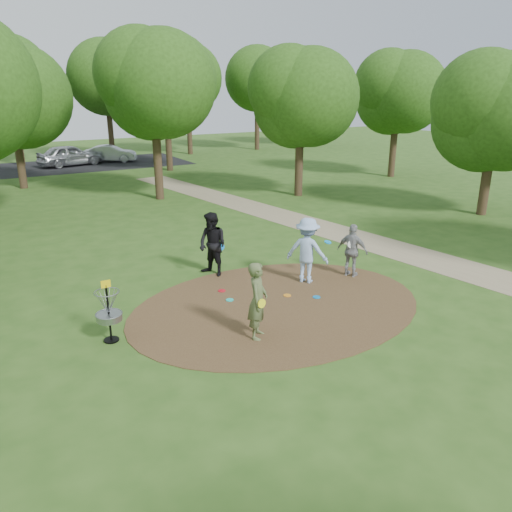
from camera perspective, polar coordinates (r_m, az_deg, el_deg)
ground at (r=13.83m, az=2.51°, el=-5.70°), size 100.00×100.00×0.00m
dirt_clearing at (r=13.83m, az=2.51°, el=-5.66°), size 8.40×8.40×0.02m
footpath at (r=19.21m, az=15.77°, el=0.69°), size 7.55×39.89×0.01m
parking_lot at (r=41.92m, az=-17.96°, el=9.98°), size 14.00×8.00×0.01m
player_observer_with_disc at (r=11.78m, az=0.19°, el=-5.14°), size 0.79×0.82×1.90m
player_throwing_with_disc at (r=15.22m, az=5.87°, el=0.62°), size 1.57×1.50×2.03m
player_walking_with_disc at (r=15.76m, az=-4.99°, el=1.31°), size 1.08×1.21×2.04m
player_waiting_with_disc at (r=15.94m, az=10.96°, el=0.60°), size 0.83×1.08×1.71m
disc_ground_cyan at (r=14.13m, az=-3.02°, el=-5.03°), size 0.22×0.22×0.02m
disc_ground_blue at (r=14.40m, az=6.93°, el=-4.68°), size 0.22×0.22×0.02m
disc_ground_red at (r=14.77m, az=-3.93°, el=-3.98°), size 0.22×0.22×0.02m
car_left at (r=41.39m, az=-20.49°, el=10.74°), size 5.05×2.92×1.62m
car_right at (r=42.66m, az=-16.32°, el=11.17°), size 4.28×2.91×1.34m
disc_ground_orange at (r=14.44m, az=3.59°, el=-4.52°), size 0.22×0.22×0.02m
disc_golf_basket at (r=12.14m, az=-16.55°, el=-5.61°), size 0.63×0.63×1.54m
tree_ring at (r=22.48m, az=-7.35°, el=17.25°), size 36.90×45.58×9.15m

